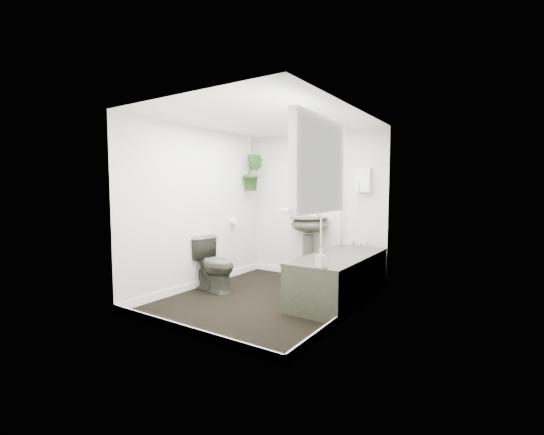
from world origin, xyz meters
The scene contains 22 objects.
floor centered at (0.00, 0.00, -0.01)m, with size 2.30×2.80×0.02m, color black.
ceiling centered at (0.00, 0.00, 2.31)m, with size 2.30×2.80×0.02m, color white.
wall_back centered at (0.00, 1.41, 1.15)m, with size 2.30×0.02×2.30m, color beige.
wall_front centered at (0.00, -1.41, 1.15)m, with size 2.30×0.02×2.30m, color beige.
wall_left centered at (-1.16, 0.00, 1.15)m, with size 0.02×2.80×2.30m, color beige.
wall_right centered at (1.16, 0.00, 1.15)m, with size 0.02×2.80×2.30m, color beige.
skirting centered at (0.00, 0.00, 0.05)m, with size 2.30×2.80×0.10m, color white.
bathtub centered at (0.80, 0.50, 0.29)m, with size 0.72×1.72×0.58m, color #393A31, non-canonical shape.
bath_screen centered at (0.47, 0.99, 1.28)m, with size 0.04×0.72×1.40m, color silver, non-canonical shape.
shower_box centered at (0.80, 1.34, 1.55)m, with size 0.20×0.10×0.35m, color white.
oval_mirror centered at (-0.03, 1.37, 1.50)m, with size 0.46×0.03×0.62m, color beige.
wall_sconce centered at (-0.43, 1.36, 1.40)m, with size 0.04×0.04×0.22m, color black.
toilet_roll_holder centered at (-1.10, 0.70, 0.90)m, with size 0.11×0.11×0.11m, color white.
window_recess centered at (1.09, -0.70, 1.65)m, with size 0.08×1.00×0.90m, color white.
window_sill centered at (1.02, -0.70, 1.23)m, with size 0.18×1.00×0.04m, color white.
window_blinds centered at (1.04, -0.70, 1.65)m, with size 0.01×0.86×0.76m, color white.
toilet centered at (-0.85, -0.04, 0.37)m, with size 0.42×0.73×0.75m, color #393A31.
pedestal_sink centered at (-0.03, 1.24, 0.50)m, with size 0.59×0.50×1.00m, color #393A31, non-canonical shape.
sill_plant centered at (1.02, -0.55, 1.38)m, with size 0.24×0.21×0.26m, color black.
hanging_plant centered at (-0.97, 1.04, 1.68)m, with size 0.32×0.26×0.59m, color black.
soap_bottle centered at (0.92, -0.29, 0.68)m, with size 0.09×0.09×0.20m, color black.
hanging_pot centered at (-0.97, 1.04, 1.92)m, with size 0.16×0.16×0.12m, color #312722.
Camera 1 is at (2.60, -3.79, 1.43)m, focal length 24.00 mm.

